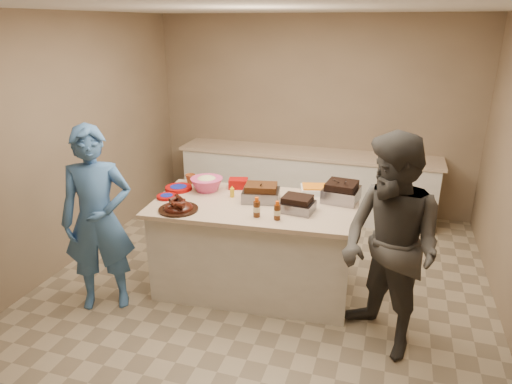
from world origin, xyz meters
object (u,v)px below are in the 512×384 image
(roasting_pan, at_px, (341,201))
(guest_blue, at_px, (109,302))
(guest_gray, at_px, (379,343))
(rib_platter, at_px, (178,210))
(mustard_bottle, at_px, (232,197))
(coleslaw_bowl, at_px, (207,190))
(bbq_bottle_b, at_px, (277,219))
(bbq_bottle_a, at_px, (257,217))
(plastic_cup, at_px, (191,183))
(island, at_px, (255,287))

(roasting_pan, height_order, guest_blue, roasting_pan)
(guest_gray, bearing_deg, rib_platter, -139.38)
(mustard_bottle, bearing_deg, coleslaw_bowl, 162.75)
(bbq_bottle_b, xyz_separation_m, guest_blue, (-1.59, -0.38, -0.94))
(bbq_bottle_a, relative_size, guest_gray, 0.10)
(mustard_bottle, relative_size, plastic_cup, 1.09)
(bbq_bottle_b, distance_m, guest_gray, 1.37)
(coleslaw_bowl, bearing_deg, bbq_bottle_b, -29.55)
(guest_blue, distance_m, guest_gray, 2.58)
(mustard_bottle, relative_size, guest_blue, 0.07)
(bbq_bottle_b, xyz_separation_m, mustard_bottle, (-0.57, 0.41, 0.00))
(roasting_pan, bearing_deg, guest_gray, -52.77)
(rib_platter, bearing_deg, coleslaw_bowl, 85.55)
(rib_platter, distance_m, guest_blue, 1.19)
(bbq_bottle_b, distance_m, mustard_bottle, 0.70)
(coleslaw_bowl, relative_size, guest_blue, 0.19)
(rib_platter, distance_m, mustard_bottle, 0.59)
(mustard_bottle, bearing_deg, bbq_bottle_a, -46.24)
(roasting_pan, distance_m, coleslaw_bowl, 1.38)
(bbq_bottle_b, relative_size, guest_gray, 0.10)
(mustard_bottle, xyz_separation_m, guest_blue, (-1.02, -0.79, -0.94))
(mustard_bottle, xyz_separation_m, guest_gray, (1.55, -0.62, -0.94))
(roasting_pan, bearing_deg, rib_platter, -147.17)
(island, bearing_deg, coleslaw_bowl, 156.74)
(rib_platter, height_order, mustard_bottle, rib_platter)
(bbq_bottle_a, distance_m, mustard_bottle, 0.55)
(guest_blue, bearing_deg, bbq_bottle_a, -10.61)
(plastic_cup, height_order, guest_blue, plastic_cup)
(rib_platter, bearing_deg, roasting_pan, 26.16)
(rib_platter, xyz_separation_m, guest_gray, (1.91, -0.15, -0.94))
(guest_gray, bearing_deg, coleslaw_bowl, -156.00)
(bbq_bottle_a, bearing_deg, guest_gray, -10.89)
(bbq_bottle_b, height_order, mustard_bottle, bbq_bottle_b)
(coleslaw_bowl, bearing_deg, guest_gray, -21.12)
(island, xyz_separation_m, bbq_bottle_b, (0.31, -0.31, 0.94))
(plastic_cup, bearing_deg, coleslaw_bowl, -30.57)
(island, bearing_deg, roasting_pan, 17.71)
(roasting_pan, relative_size, guest_gray, 0.18)
(rib_platter, xyz_separation_m, bbq_bottle_b, (0.93, 0.07, 0.00))
(bbq_bottle_a, distance_m, plastic_cup, 1.15)
(roasting_pan, relative_size, bbq_bottle_b, 1.89)
(island, height_order, guest_gray, island)
(rib_platter, bearing_deg, guest_blue, -154.45)
(bbq_bottle_a, bearing_deg, rib_platter, -174.22)
(coleslaw_bowl, relative_size, bbq_bottle_b, 1.92)
(island, relative_size, bbq_bottle_a, 10.69)
(roasting_pan, bearing_deg, bbq_bottle_a, -130.68)
(bbq_bottle_b, height_order, guest_gray, bbq_bottle_b)
(roasting_pan, xyz_separation_m, mustard_bottle, (-1.05, -0.22, -0.00))
(bbq_bottle_a, distance_m, guest_blue, 1.73)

